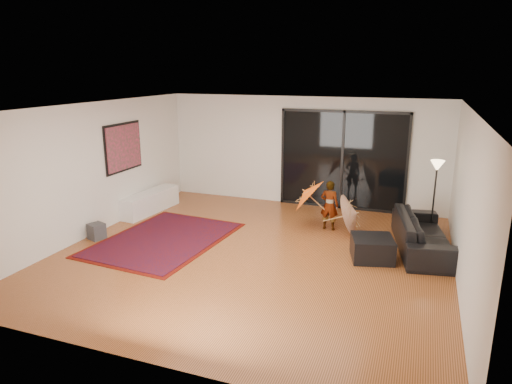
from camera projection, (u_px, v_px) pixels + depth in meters
The scene contains 17 objects.
floor at pixel (253, 254), 8.52m from camera, with size 7.00×7.00×0.00m, color #AF5C30.
ceiling at pixel (253, 107), 7.81m from camera, with size 7.00×7.00×0.00m, color white.
wall_back at pixel (303, 151), 11.34m from camera, with size 7.00×7.00×0.00m, color silver.
wall_front at pixel (141, 257), 5.00m from camera, with size 7.00×7.00×0.00m, color silver.
wall_left at pixel (94, 169), 9.34m from camera, with size 7.00×7.00×0.00m, color silver.
wall_right at pixel (466, 203), 7.00m from camera, with size 7.00×7.00×0.00m, color silver.
sliding_door at pixel (342, 160), 11.01m from camera, with size 3.06×0.07×2.40m.
painting at pixel (124, 147), 10.15m from camera, with size 0.04×1.28×1.08m.
media_console at pixel (150, 202), 10.96m from camera, with size 0.44×1.76×0.49m, color white.
speaker at pixel (97, 231), 9.22m from camera, with size 0.28×0.28×0.32m, color #424244.
persian_rug at pixel (164, 239), 9.21m from camera, with size 2.40×3.20×0.02m.
sofa at pixel (423, 234), 8.60m from camera, with size 2.28×0.89×0.67m, color black.
ottoman at pixel (372, 248), 8.23m from camera, with size 0.72×0.72×0.41m, color black.
floor_lamp at pixel (436, 177), 9.09m from camera, with size 0.27×0.27×1.59m.
child at pixel (329, 205), 9.69m from camera, with size 0.39×0.26×1.07m, color #999999.
parasol_orange at pixel (304, 194), 9.77m from camera, with size 0.68×0.87×0.89m.
parasol_white at pixel (357, 212), 9.36m from camera, with size 0.52×0.88×0.92m.
Camera 1 is at (2.79, -7.42, 3.34)m, focal length 32.00 mm.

